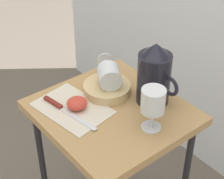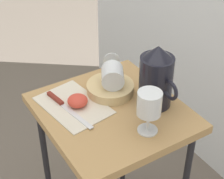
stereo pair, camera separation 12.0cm
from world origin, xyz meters
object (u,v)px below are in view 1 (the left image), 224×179
at_px(apple_half_left, 77,103).
at_px(wine_glass_upright, 153,103).
at_px(knife, 62,108).
at_px(wine_glass_tipped_near, 109,75).
at_px(basket_tray, 107,89).
at_px(table, 112,127).
at_px(pitcher, 154,78).

bearing_deg(apple_half_left, wine_glass_upright, 29.25).
bearing_deg(wine_glass_upright, knife, -145.95).
xyz_separation_m(wine_glass_tipped_near, apple_half_left, (0.01, -0.14, -0.05)).
relative_size(wine_glass_tipped_near, apple_half_left, 2.36).
bearing_deg(basket_tray, table, -28.18).
xyz_separation_m(pitcher, wine_glass_tipped_near, (-0.13, -0.09, -0.02)).
height_order(pitcher, apple_half_left, pitcher).
relative_size(basket_tray, wine_glass_tipped_near, 1.03).
distance_m(basket_tray, wine_glass_upright, 0.25).
relative_size(basket_tray, pitcher, 0.76).
xyz_separation_m(apple_half_left, knife, (-0.03, -0.04, -0.01)).
distance_m(table, apple_half_left, 0.15).
distance_m(table, wine_glass_upright, 0.23).
height_order(basket_tray, apple_half_left, apple_half_left).
height_order(wine_glass_tipped_near, apple_half_left, wine_glass_tipped_near).
bearing_deg(knife, basket_tray, 84.72).
xyz_separation_m(basket_tray, knife, (-0.02, -0.18, -0.01)).
xyz_separation_m(wine_glass_upright, knife, (-0.25, -0.17, -0.09)).
height_order(wine_glass_upright, apple_half_left, wine_glass_upright).
distance_m(basket_tray, pitcher, 0.18).
bearing_deg(basket_tray, pitcher, 34.98).
height_order(table, knife, knife).
height_order(pitcher, wine_glass_upright, pitcher).
bearing_deg(pitcher, basket_tray, -145.02).
bearing_deg(wine_glass_upright, table, -166.45).
height_order(basket_tray, knife, basket_tray).
bearing_deg(wine_glass_tipped_near, pitcher, 33.85).
bearing_deg(pitcher, table, -109.48).
height_order(table, basket_tray, basket_tray).
bearing_deg(knife, wine_glass_upright, 34.05).
bearing_deg(table, knife, -127.10).
bearing_deg(knife, table, 52.90).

